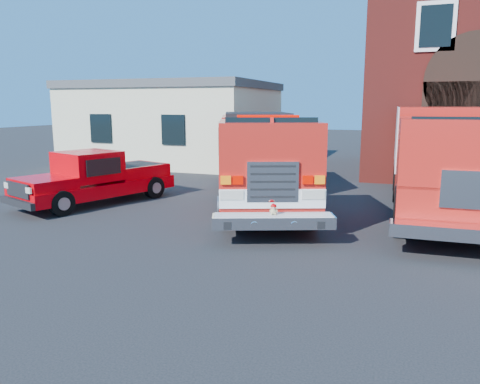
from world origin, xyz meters
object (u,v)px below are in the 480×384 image
(fire_engine, at_px, (260,157))
(secondary_truck, at_px, (447,156))
(pickup_truck, at_px, (96,179))
(side_building, at_px, (175,122))

(fire_engine, bearing_deg, secondary_truck, 6.86)
(fire_engine, height_order, secondary_truck, secondary_truck)
(pickup_truck, bearing_deg, fire_engine, 20.21)
(secondary_truck, bearing_deg, side_building, 147.39)
(fire_engine, bearing_deg, pickup_truck, -159.79)
(fire_engine, xyz_separation_m, secondary_truck, (5.53, 0.67, 0.18))
(fire_engine, relative_size, secondary_truck, 1.01)
(side_building, xyz_separation_m, fire_engine, (7.88, -9.25, -0.70))
(fire_engine, bearing_deg, side_building, 130.45)
(pickup_truck, bearing_deg, side_building, 104.66)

